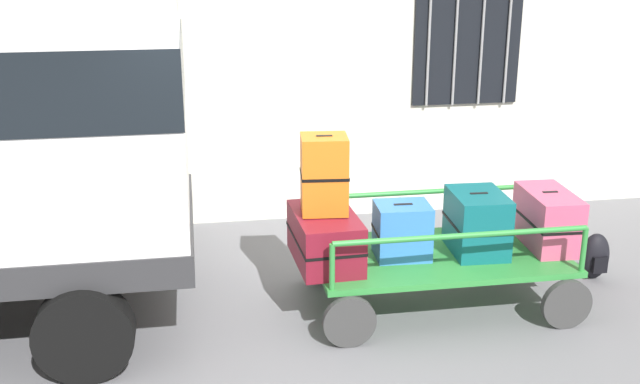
{
  "coord_description": "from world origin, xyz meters",
  "views": [
    {
      "loc": [
        -0.79,
        -5.53,
        2.97
      ],
      "look_at": [
        0.18,
        0.15,
        1.07
      ],
      "focal_mm": 42.72,
      "sensor_mm": 36.0,
      "label": 1
    }
  ],
  "objects_px": {
    "suitcase_midleft_bottom": "(402,231)",
    "suitcase_midright_bottom": "(548,219)",
    "luggage_cart": "(438,262)",
    "suitcase_left_bottom": "(325,238)",
    "suitcase_center_bottom": "(477,223)",
    "suitcase_left_middle": "(324,174)",
    "backpack": "(595,256)"
  },
  "relations": [
    {
      "from": "luggage_cart",
      "to": "suitcase_midright_bottom",
      "type": "height_order",
      "value": "suitcase_midright_bottom"
    },
    {
      "from": "backpack",
      "to": "suitcase_left_bottom",
      "type": "bearing_deg",
      "value": -174.31
    },
    {
      "from": "suitcase_left_bottom",
      "to": "suitcase_midright_bottom",
      "type": "relative_size",
      "value": 1.18
    },
    {
      "from": "luggage_cart",
      "to": "backpack",
      "type": "relative_size",
      "value": 4.98
    },
    {
      "from": "luggage_cart",
      "to": "suitcase_center_bottom",
      "type": "relative_size",
      "value": 3.55
    },
    {
      "from": "luggage_cart",
      "to": "suitcase_midright_bottom",
      "type": "distance_m",
      "value": 1.03
    },
    {
      "from": "suitcase_left_bottom",
      "to": "backpack",
      "type": "height_order",
      "value": "suitcase_left_bottom"
    },
    {
      "from": "suitcase_left_middle",
      "to": "suitcase_midleft_bottom",
      "type": "relative_size",
      "value": 1.34
    },
    {
      "from": "suitcase_left_middle",
      "to": "backpack",
      "type": "bearing_deg",
      "value": 4.6
    },
    {
      "from": "suitcase_left_bottom",
      "to": "suitcase_midleft_bottom",
      "type": "relative_size",
      "value": 1.84
    },
    {
      "from": "suitcase_center_bottom",
      "to": "suitcase_midright_bottom",
      "type": "bearing_deg",
      "value": 2.7
    },
    {
      "from": "suitcase_left_middle",
      "to": "suitcase_midleft_bottom",
      "type": "distance_m",
      "value": 0.83
    },
    {
      "from": "suitcase_midleft_bottom",
      "to": "suitcase_left_bottom",
      "type": "bearing_deg",
      "value": -179.68
    },
    {
      "from": "luggage_cart",
      "to": "suitcase_midleft_bottom",
      "type": "bearing_deg",
      "value": -178.36
    },
    {
      "from": "suitcase_midright_bottom",
      "to": "suitcase_midleft_bottom",
      "type": "bearing_deg",
      "value": -178.49
    },
    {
      "from": "suitcase_midright_bottom",
      "to": "backpack",
      "type": "xyz_separation_m",
      "value": [
        0.62,
        0.22,
        -0.49
      ]
    },
    {
      "from": "luggage_cart",
      "to": "suitcase_left_middle",
      "type": "xyz_separation_m",
      "value": [
        -0.97,
        0.04,
        0.82
      ]
    },
    {
      "from": "luggage_cart",
      "to": "suitcase_midright_bottom",
      "type": "bearing_deg",
      "value": 1.46
    },
    {
      "from": "suitcase_left_bottom",
      "to": "suitcase_midleft_bottom",
      "type": "bearing_deg",
      "value": 0.32
    },
    {
      "from": "suitcase_left_bottom",
      "to": "luggage_cart",
      "type": "bearing_deg",
      "value": 0.76
    },
    {
      "from": "suitcase_left_bottom",
      "to": "suitcase_midright_bottom",
      "type": "xyz_separation_m",
      "value": [
        1.95,
        0.04,
        0.03
      ]
    },
    {
      "from": "luggage_cart",
      "to": "suitcase_left_middle",
      "type": "relative_size",
      "value": 3.46
    },
    {
      "from": "luggage_cart",
      "to": "backpack",
      "type": "distance_m",
      "value": 1.62
    },
    {
      "from": "suitcase_left_middle",
      "to": "suitcase_left_bottom",
      "type": "bearing_deg",
      "value": -90.0
    },
    {
      "from": "luggage_cart",
      "to": "suitcase_left_middle",
      "type": "bearing_deg",
      "value": 177.86
    },
    {
      "from": "suitcase_left_middle",
      "to": "suitcase_center_bottom",
      "type": "distance_m",
      "value": 1.39
    },
    {
      "from": "suitcase_midleft_bottom",
      "to": "suitcase_midright_bottom",
      "type": "xyz_separation_m",
      "value": [
        1.3,
        0.03,
        0.01
      ]
    },
    {
      "from": "luggage_cart",
      "to": "suitcase_midright_bottom",
      "type": "relative_size",
      "value": 2.97
    },
    {
      "from": "suitcase_left_bottom",
      "to": "suitcase_left_middle",
      "type": "xyz_separation_m",
      "value": [
        0.0,
        0.05,
        0.53
      ]
    },
    {
      "from": "suitcase_left_bottom",
      "to": "suitcase_center_bottom",
      "type": "height_order",
      "value": "suitcase_center_bottom"
    },
    {
      "from": "suitcase_center_bottom",
      "to": "backpack",
      "type": "height_order",
      "value": "suitcase_center_bottom"
    },
    {
      "from": "suitcase_center_bottom",
      "to": "luggage_cart",
      "type": "bearing_deg",
      "value": 178.99
    }
  ]
}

